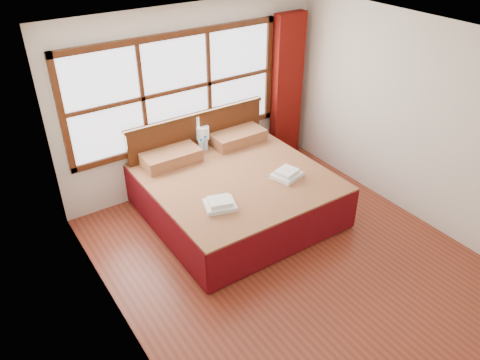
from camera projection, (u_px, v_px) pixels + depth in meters
floor at (288, 258)px, 5.67m from camera, size 4.50×4.50×0.00m
ceiling at (303, 44)px, 4.30m from camera, size 4.50×4.50×0.00m
wall_back at (192, 99)px, 6.57m from camera, size 4.00×0.00×4.00m
wall_left at (115, 230)px, 4.04m from camera, size 0.00×4.50×4.50m
wall_right at (416, 122)px, 5.93m from camera, size 0.00×4.50×4.50m
window at (177, 90)px, 6.32m from camera, size 3.16×0.06×1.56m
curtain at (287, 88)px, 7.30m from camera, size 0.50×0.16×2.30m
bed_left at (198, 203)px, 6.07m from camera, size 1.16×2.25×1.13m
bed_right at (266, 178)px, 6.59m from camera, size 1.16×2.25×1.13m
nightstand at (206, 169)px, 6.94m from camera, size 0.42×0.42×0.56m
towels_left at (220, 204)px, 5.52m from camera, size 0.43×0.40×0.11m
towels_right at (287, 174)px, 6.10m from camera, size 0.43×0.39×0.10m
lamp at (203, 134)px, 6.73m from camera, size 0.19×0.19×0.36m
bottle_near at (201, 148)px, 6.65m from camera, size 0.07×0.07×0.26m
bottle_far at (206, 145)px, 6.74m from camera, size 0.07×0.07×0.26m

